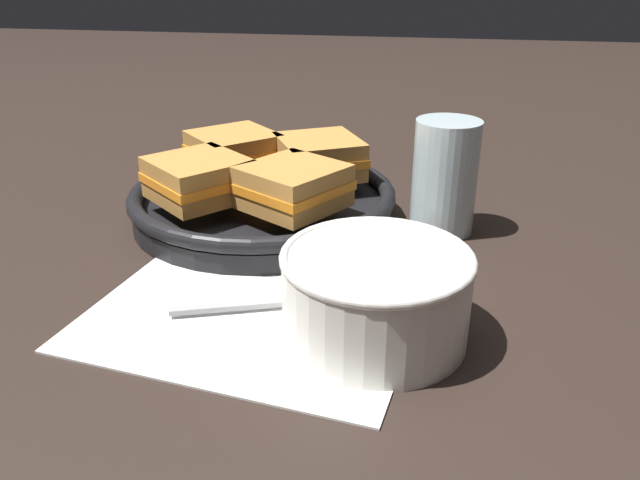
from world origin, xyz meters
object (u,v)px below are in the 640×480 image
Objects in this scene: sandwich_near_left at (319,157)px; skillet at (264,201)px; soup_bowl at (376,290)px; drinking_glass at (445,177)px; sandwich_near_right at (234,151)px; spoon at (286,302)px; sandwich_far_right at (295,186)px; sandwich_far_left at (199,179)px.

skillet is at bearing -138.77° from sandwich_near_left.
drinking_glass is at bearing 77.57° from soup_bowl.
sandwich_near_right reaches higher than soup_bowl.
spoon is at bearing 161.89° from soup_bowl.
sandwich_far_right reaches higher than skillet.
sandwich_far_right is at bearing -48.95° from skillet.
spoon is 0.22m from skillet.
sandwich_far_left is at bearing 177.25° from sandwich_far_right.
soup_bowl is 1.14× the size of sandwich_far_left.
soup_bowl is at bearing -53.75° from sandwich_near_right.
drinking_glass reaches higher than soup_bowl.
spoon is at bearing -63.72° from sandwich_near_right.
sandwich_far_left reaches higher than soup_bowl.
soup_bowl is at bearing -39.31° from sandwich_far_left.
drinking_glass reaches higher than skillet.
sandwich_near_right is at bearing 87.25° from sandwich_far_left.
sandwich_far_right is at bearing -2.75° from sandwich_far_left.
soup_bowl is 0.35× the size of skillet.
sandwich_far_right is (0.05, -0.06, 0.04)m from skillet.
skillet is 3.26× the size of sandwich_far_left.
sandwich_far_left is 0.11m from sandwich_far_right.
sandwich_near_right and sandwich_far_left have the same top height.
soup_bowl is 0.28m from sandwich_far_left.
skillet reaches higher than spoon.
spoon is 0.32× the size of skillet.
soup_bowl is at bearing -58.40° from sandwich_far_right.
sandwich_near_left is 0.96× the size of sandwich_near_right.
soup_bowl reaches higher than skillet.
spoon is at bearing -80.77° from sandwich_far_right.
drinking_glass reaches higher than sandwich_far_right.
sandwich_near_right is 1.07× the size of drinking_glass.
sandwich_far_right is at bearing -92.75° from sandwich_near_left.
sandwich_near_left is 1.03× the size of drinking_glass.
soup_bowl is 1.09× the size of spoon.
skillet is at bearing 43.23° from sandwich_far_left.
drinking_glass is at bearing 0.96° from skillet.
sandwich_near_right is (-0.13, 0.26, 0.06)m from spoon.
spoon is 0.26m from sandwich_near_left.
soup_bowl is 1.13× the size of sandwich_near_right.
sandwich_far_left is 1.02× the size of sandwich_far_right.
sandwich_near_right is at bearing 96.30° from spoon.
sandwich_near_left is at bearing -2.75° from sandwich_near_right.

